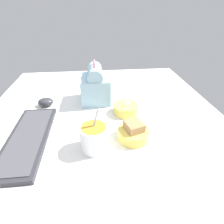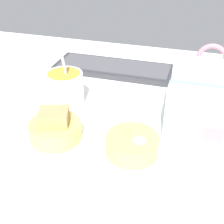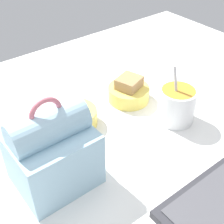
{
  "view_description": "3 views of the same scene",
  "coord_description": "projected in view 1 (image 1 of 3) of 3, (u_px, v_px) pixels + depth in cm",
  "views": [
    {
      "loc": [
        -57.85,
        2.83,
        46.75
      ],
      "look_at": [
        3.72,
        -3.4,
        7.0
      ],
      "focal_mm": 28.0,
      "sensor_mm": 36.0,
      "label": 1
    },
    {
      "loc": [
        21.28,
        -62.54,
        45.84
      ],
      "look_at": [
        3.72,
        -3.4,
        7.0
      ],
      "focal_mm": 50.0,
      "sensor_mm": 36.0,
      "label": 2
    },
    {
      "loc": [
        41.98,
        45.56,
        54.93
      ],
      "look_at": [
        3.72,
        -3.4,
        7.0
      ],
      "focal_mm": 50.0,
      "sensor_mm": 36.0,
      "label": 3
    }
  ],
  "objects": [
    {
      "name": "lunch_bag",
      "position": [
        96.0,
        86.0,
        0.88
      ],
      "size": [
        16.13,
        14.4,
        21.5
      ],
      "color": "#9EC6DB",
      "rests_on": "desk_surface"
    },
    {
      "name": "desk_surface",
      "position": [
        105.0,
        129.0,
        0.73
      ],
      "size": [
        140.0,
        110.0,
        2.0
      ],
      "color": "white",
      "rests_on": "ground"
    },
    {
      "name": "computer_mouse",
      "position": [
        46.0,
        102.0,
        0.87
      ],
      "size": [
        6.22,
        7.42,
        3.96
      ],
      "color": "#333338",
      "rests_on": "desk_surface"
    },
    {
      "name": "bento_bowl_sandwich",
      "position": [
        133.0,
        133.0,
        0.66
      ],
      "size": [
        11.93,
        11.93,
        7.3
      ],
      "color": "#EFD65B",
      "rests_on": "desk_surface"
    },
    {
      "name": "keyboard",
      "position": [
        28.0,
        138.0,
        0.65
      ],
      "size": [
        39.5,
        14.1,
        2.1
      ],
      "color": "#2D2D33",
      "rests_on": "desk_surface"
    },
    {
      "name": "bento_bowl_snacks",
      "position": [
        126.0,
        108.0,
        0.81
      ],
      "size": [
        11.52,
        11.52,
        5.19
      ],
      "color": "#EFD65B",
      "rests_on": "desk_surface"
    },
    {
      "name": "soup_cup",
      "position": [
        94.0,
        137.0,
        0.6
      ],
      "size": [
        9.74,
        9.74,
        15.74
      ],
      "color": "white",
      "rests_on": "desk_surface"
    }
  ]
}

